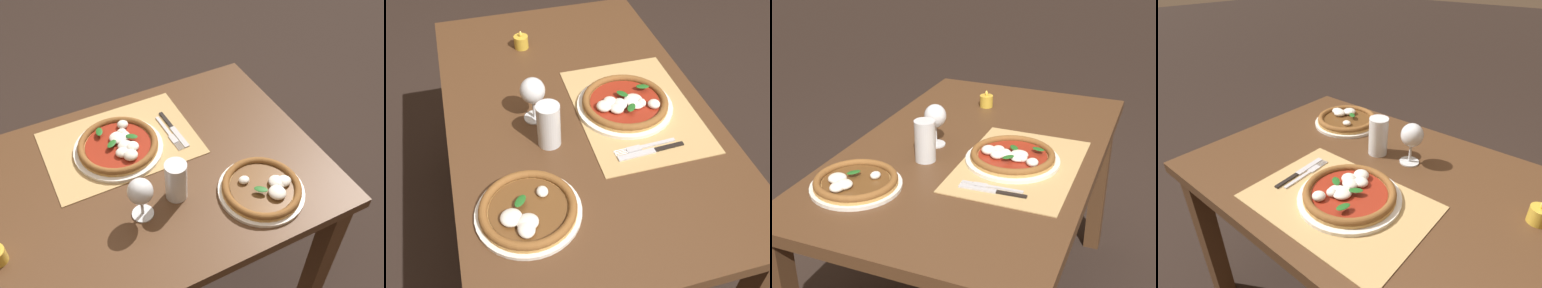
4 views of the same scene
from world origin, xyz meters
TOP-DOWN VIEW (x-y plane):
  - ground_plane at (0.00, 0.00)m, footprint 24.00×24.00m
  - dining_table at (0.00, 0.00)m, footprint 1.41×0.87m
  - paper_placemat at (-0.07, -0.18)m, footprint 0.54×0.38m
  - pizza_near at (-0.06, -0.15)m, footprint 0.32×0.32m
  - pizza_far at (-0.40, 0.24)m, footprint 0.29×0.29m
  - wine_glass at (-0.02, 0.15)m, footprint 0.08×0.08m
  - pint_glass at (-0.15, 0.13)m, footprint 0.07×0.07m
  - fork at (-0.25, -0.15)m, footprint 0.03×0.20m
  - knife at (-0.27, -0.16)m, footprint 0.03×0.22m
  - votive_candle at (0.41, 0.11)m, footprint 0.06×0.06m

SIDE VIEW (x-z plane):
  - ground_plane at x=0.00m, z-range 0.00..0.00m
  - dining_table at x=0.00m, z-range 0.27..1.01m
  - paper_placemat at x=-0.07m, z-range 0.74..0.74m
  - fork at x=-0.25m, z-range 0.74..0.75m
  - knife at x=-0.27m, z-range 0.74..0.75m
  - pizza_far at x=-0.40m, z-range 0.74..0.78m
  - pizza_near at x=-0.06m, z-range 0.74..0.79m
  - votive_candle at x=0.41m, z-range 0.73..0.80m
  - pint_glass at x=-0.15m, z-range 0.74..0.88m
  - wine_glass at x=-0.02m, z-range 0.77..0.92m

